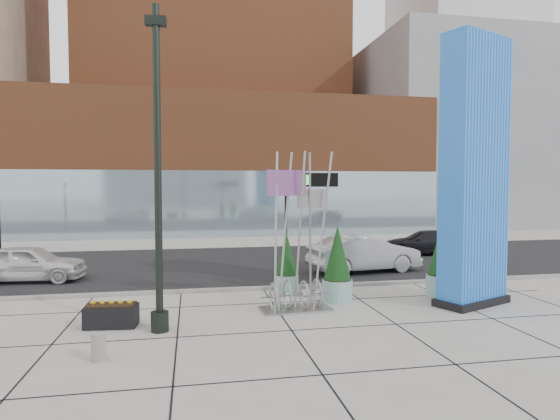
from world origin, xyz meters
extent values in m
plane|color=#9E9991|center=(0.00, 0.00, 0.00)|extent=(160.00, 160.00, 0.00)
cube|color=black|center=(0.00, 10.00, 0.01)|extent=(80.00, 12.00, 0.02)
cube|color=gray|center=(0.00, 4.00, 0.06)|extent=(80.00, 0.30, 0.12)
cube|color=brown|center=(1.00, 27.00, 5.50)|extent=(34.00, 10.00, 11.00)
cube|color=#8CA5B2|center=(1.00, 22.20, 2.50)|extent=(34.00, 0.60, 5.00)
cube|color=slate|center=(26.00, 32.00, 9.00)|extent=(20.00, 18.00, 18.00)
cube|color=#B2B7BC|center=(36.00, 48.00, 27.50)|extent=(16.00, 16.00, 55.00)
cube|color=blue|center=(7.38, 0.62, 4.32)|extent=(2.58, 1.81, 8.64)
cube|color=black|center=(7.38, 0.62, 0.12)|extent=(2.83, 2.06, 0.24)
cylinder|color=black|center=(-2.47, -0.41, 4.27)|extent=(0.19, 0.19, 8.55)
cylinder|color=black|center=(-2.47, -0.41, 0.27)|extent=(0.47, 0.47, 0.53)
cube|color=black|center=(-2.47, -0.41, 8.12)|extent=(0.55, 0.28, 0.24)
cube|color=#A3A5A8|center=(1.57, 1.04, 0.03)|extent=(2.27, 1.28, 0.06)
cylinder|color=#A3A5A8|center=(0.87, 0.84, 2.48)|extent=(0.08, 0.08, 4.96)
cylinder|color=#A3A5A8|center=(1.27, 1.19, 2.48)|extent=(0.08, 0.08, 4.96)
cylinder|color=#A3A5A8|center=(1.67, 0.94, 2.48)|extent=(0.08, 0.08, 4.96)
cylinder|color=#A3A5A8|center=(2.11, 1.24, 2.48)|extent=(0.08, 0.08, 4.96)
cylinder|color=#A3A5A8|center=(2.36, 0.79, 2.48)|extent=(0.08, 0.08, 4.96)
torus|color=#A3A5A8|center=(0.83, 0.94, 0.48)|extent=(0.15, 0.90, 0.90)
torus|color=#A3A5A8|center=(1.32, 1.14, 0.48)|extent=(0.15, 0.90, 0.90)
torus|color=#A3A5A8|center=(1.82, 0.94, 0.48)|extent=(0.15, 0.90, 0.90)
torus|color=#A3A5A8|center=(2.31, 1.14, 0.48)|extent=(0.15, 0.90, 0.90)
cube|color=red|center=(1.27, 1.04, 3.97)|extent=(1.28, 0.27, 0.79)
cube|color=#A3A5A8|center=(2.16, 1.14, 3.47)|extent=(0.99, 0.06, 0.59)
cylinder|color=gray|center=(-3.66, -2.31, 0.31)|extent=(0.32, 0.32, 0.61)
cylinder|color=black|center=(1.82, 3.80, 2.15)|extent=(0.10, 0.10, 4.30)
cube|color=black|center=(2.74, 3.80, 4.10)|extent=(2.06, 0.31, 0.51)
cube|color=#19D833|center=(2.33, 3.69, 4.10)|extent=(0.72, 0.06, 0.36)
cylinder|color=#87B6B1|center=(7.00, 1.80, 0.38)|extent=(1.08, 1.08, 0.76)
cylinder|color=black|center=(7.00, 1.80, 0.76)|extent=(1.00, 1.00, 0.07)
cone|color=black|center=(7.00, 1.80, 1.73)|extent=(0.98, 0.98, 1.95)
cylinder|color=#87B6B1|center=(3.20, 1.89, 0.36)|extent=(1.02, 1.02, 0.72)
cylinder|color=black|center=(3.20, 1.89, 0.72)|extent=(0.94, 0.94, 0.06)
cone|color=black|center=(3.20, 1.89, 1.64)|extent=(0.92, 0.92, 1.84)
cylinder|color=#87B6B1|center=(1.80, 3.60, 0.31)|extent=(0.88, 0.88, 0.61)
cylinder|color=black|center=(1.80, 3.60, 0.61)|extent=(0.81, 0.81, 0.05)
cone|color=black|center=(1.80, 3.60, 1.40)|extent=(0.79, 0.79, 1.58)
cube|color=black|center=(-3.80, 0.26, 0.29)|extent=(1.44, 0.82, 0.59)
cube|color=black|center=(-3.80, 0.26, 0.61)|extent=(1.33, 0.71, 0.06)
imported|color=silver|center=(-8.09, 7.22, 0.74)|extent=(4.48, 2.07, 1.49)
imported|color=#A8A9AF|center=(5.99, 6.68, 0.83)|extent=(5.26, 2.55, 1.66)
imported|color=black|center=(11.28, 11.13, 0.67)|extent=(4.94, 2.96, 1.34)
camera|label=1|loc=(-1.62, -13.06, 3.89)|focal=30.00mm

